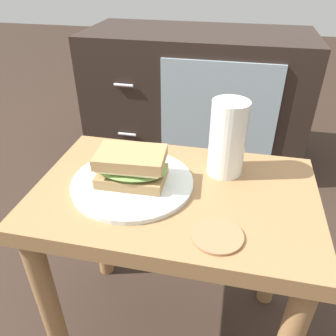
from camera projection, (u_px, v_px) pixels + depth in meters
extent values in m
plane|color=#2D2119|center=(173.00, 325.00, 0.92)|extent=(8.00, 8.00, 0.00)
cube|color=olive|center=(175.00, 197.00, 0.68)|extent=(0.56, 0.36, 0.04)
cylinder|color=olive|center=(50.00, 306.00, 0.73)|extent=(0.04, 0.04, 0.43)
cylinder|color=olive|center=(100.00, 219.00, 0.97)|extent=(0.04, 0.04, 0.43)
cylinder|color=olive|center=(276.00, 246.00, 0.88)|extent=(0.04, 0.04, 0.43)
cube|color=black|center=(196.00, 97.00, 1.56)|extent=(0.96, 0.44, 0.58)
cube|color=#8C9EA8|center=(217.00, 117.00, 1.35)|extent=(0.46, 0.01, 0.44)
cylinder|color=silver|center=(124.00, 85.00, 1.36)|extent=(0.08, 0.01, 0.01)
cylinder|color=silver|center=(127.00, 134.00, 1.47)|extent=(0.08, 0.01, 0.01)
cylinder|color=silver|center=(132.00, 184.00, 0.68)|extent=(0.25, 0.25, 0.01)
cube|color=#9E7A4C|center=(132.00, 177.00, 0.67)|extent=(0.13, 0.09, 0.02)
ellipsoid|color=#729E4C|center=(131.00, 169.00, 0.66)|extent=(0.15, 0.10, 0.02)
cube|color=beige|center=(131.00, 164.00, 0.66)|extent=(0.13, 0.09, 0.01)
cube|color=#9E7A4C|center=(130.00, 158.00, 0.65)|extent=(0.14, 0.10, 0.02)
cylinder|color=silver|center=(228.00, 138.00, 0.69)|extent=(0.08, 0.08, 0.16)
cylinder|color=orange|center=(227.00, 145.00, 0.69)|extent=(0.07, 0.07, 0.12)
cylinder|color=white|center=(230.00, 115.00, 0.66)|extent=(0.07, 0.07, 0.01)
cylinder|color=#996B47|center=(217.00, 235.00, 0.56)|extent=(0.09, 0.09, 0.01)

